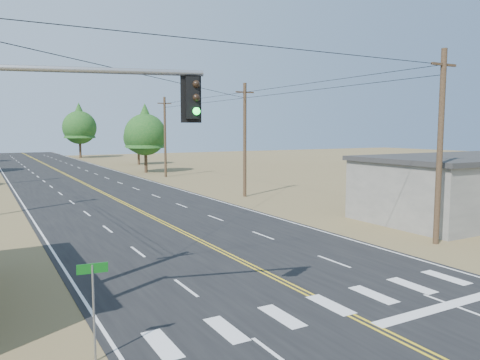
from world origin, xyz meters
TOP-DOWN VIEW (x-y plane):
  - road at (0.00, 30.00)m, footprint 15.00×200.00m
  - building_right at (19.00, 16.00)m, footprint 15.00×8.00m
  - utility_pole_right_near at (10.50, 12.00)m, footprint 1.80×0.30m
  - utility_pole_right_mid at (10.50, 32.00)m, footprint 1.80×0.30m
  - utility_pole_right_far at (10.50, 52.00)m, footprint 1.80×0.30m
  - signal_mast_left at (-8.88, 9.50)m, footprint 6.28×2.04m
  - street_sign at (-7.80, 8.00)m, footprint 0.77×0.12m
  - tree_right_near at (10.23, 59.02)m, footprint 5.74×5.74m
  - tree_right_mid at (13.92, 74.22)m, footprint 4.99×4.99m
  - tree_right_far at (9.00, 99.26)m, footprint 6.99×6.99m

SIDE VIEW (x-z plane):
  - road at x=0.00m, z-range 0.00..0.02m
  - street_sign at x=-7.80m, z-range 0.44..3.02m
  - building_right at x=19.00m, z-range 0.00..4.00m
  - tree_right_mid at x=13.92m, z-range 0.93..9.24m
  - utility_pole_right_near at x=10.50m, z-range 0.12..10.12m
  - utility_pole_right_mid at x=10.50m, z-range 0.12..10.12m
  - utility_pole_right_far at x=10.50m, z-range 0.12..10.12m
  - signal_mast_left at x=-8.88m, z-range 1.37..9.09m
  - tree_right_near at x=10.23m, z-range 1.07..10.65m
  - tree_right_far at x=9.00m, z-range 1.30..12.95m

